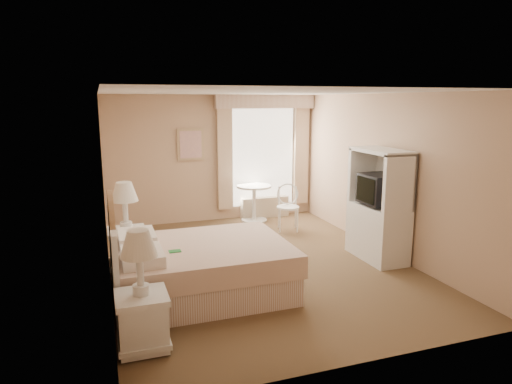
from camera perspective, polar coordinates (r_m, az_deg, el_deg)
name	(u,v)px	position (r m, az deg, el deg)	size (l,w,h in m)	color
room	(259,182)	(6.52, 0.37, 1.31)	(4.21, 5.51, 2.51)	brown
window	(264,153)	(9.33, 1.04, 4.94)	(2.05, 0.22, 2.51)	white
framed_art	(191,144)	(8.96, -8.18, 5.90)	(0.52, 0.04, 0.62)	tan
bed	(193,267)	(5.80, -7.86, -9.25)	(2.15, 1.68, 1.48)	tan
nightstand_near	(142,306)	(4.65, -14.08, -13.68)	(0.49, 0.49, 1.19)	white
nightstand_far	(127,238)	(6.76, -15.84, -5.53)	(0.52, 0.52, 1.26)	white
round_table	(254,197)	(9.13, -0.25, -0.65)	(0.69, 0.69, 0.73)	white
cafe_chair	(288,203)	(8.55, 4.00, -1.40)	(0.52, 0.52, 0.86)	white
armoire	(379,214)	(7.16, 15.08, -2.68)	(0.51, 1.01, 1.69)	white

